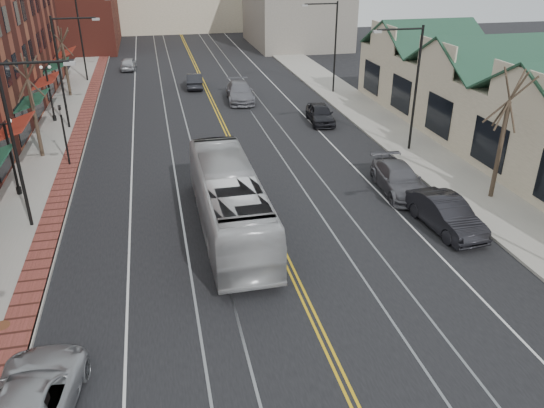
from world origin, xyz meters
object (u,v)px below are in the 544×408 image
parked_car_b (446,214)px  parked_car_c (399,179)px  transit_bus (229,201)px  parked_suv (31,402)px  parked_car_d (320,114)px

parked_car_b → parked_car_c: 4.57m
transit_bus → parked_suv: size_ratio=2.19×
parked_car_c → parked_car_b: bearing=-80.9°
parked_suv → parked_car_d: bearing=-115.5°
parked_suv → parked_car_c: (17.21, 12.59, 0.02)m
parked_suv → parked_car_d: size_ratio=1.21×
parked_car_b → transit_bus: bearing=163.8°
transit_bus → parked_car_c: transit_bus is taller
parked_car_b → parked_car_c: size_ratio=0.94×
transit_bus → parked_suv: bearing=53.9°
parked_car_c → parked_car_d: 13.35m
parked_car_b → parked_car_d: size_ratio=1.12×
parked_suv → parked_car_b: 19.30m
parked_car_b → parked_suv: bearing=-160.1°
parked_suv → parked_car_c: size_ratio=1.02×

